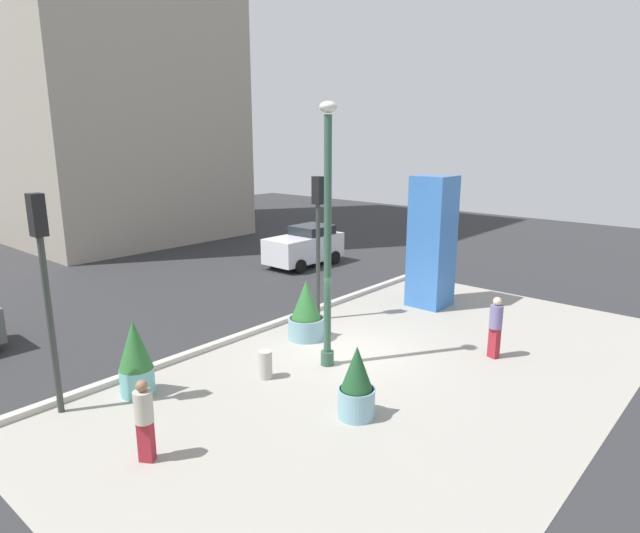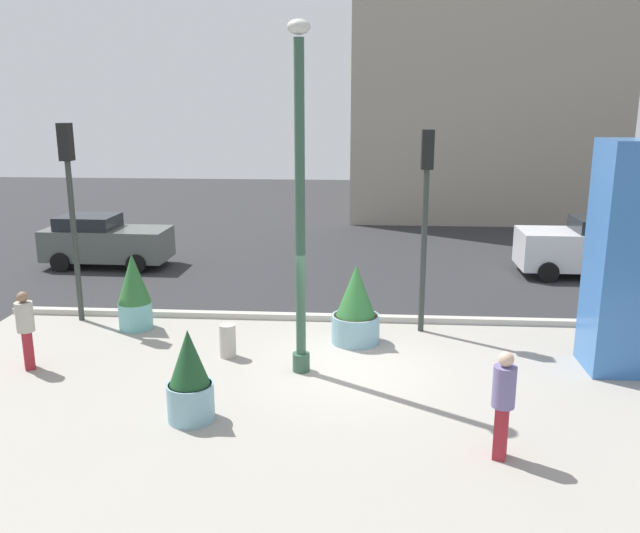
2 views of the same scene
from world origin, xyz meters
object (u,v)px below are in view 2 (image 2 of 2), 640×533
at_px(potted_plant_mid_plaza, 134,292).
at_px(traffic_light_corner, 70,191).
at_px(art_pillar_blue, 627,259).
at_px(car_curb_east, 105,241).
at_px(lamp_post, 300,211).
at_px(potted_plant_near_left, 190,379).
at_px(traffic_light_far_side, 426,199).
at_px(car_intersection, 584,247).
at_px(pedestrian_crossing, 503,399).
at_px(pedestrian_by_curb, 26,326).
at_px(potted_plant_by_pillar, 356,308).
at_px(concrete_bollard, 228,341).

distance_m(potted_plant_mid_plaza, traffic_light_corner, 2.95).
height_order(potted_plant_mid_plaza, traffic_light_corner, traffic_light_corner).
relative_size(art_pillar_blue, car_curb_east, 1.14).
bearing_deg(lamp_post, potted_plant_mid_plaza, 151.51).
xyz_separation_m(art_pillar_blue, potted_plant_mid_plaza, (-10.95, 1.72, -1.44)).
bearing_deg(art_pillar_blue, potted_plant_near_left, -160.49).
relative_size(traffic_light_far_side, car_intersection, 1.23).
relative_size(pedestrian_crossing, pedestrian_by_curb, 1.06).
xyz_separation_m(potted_plant_mid_plaza, potted_plant_by_pillar, (5.44, -0.58, -0.10)).
bearing_deg(traffic_light_far_side, car_curb_east, 150.17).
xyz_separation_m(potted_plant_by_pillar, car_intersection, (7.16, 6.64, 0.10)).
height_order(potted_plant_by_pillar, concrete_bollard, potted_plant_by_pillar).
distance_m(potted_plant_by_pillar, pedestrian_crossing, 5.55).
relative_size(potted_plant_mid_plaza, potted_plant_by_pillar, 1.02).
xyz_separation_m(potted_plant_by_pillar, pedestrian_by_curb, (-6.82, -2.07, 0.10)).
height_order(art_pillar_blue, potted_plant_mid_plaza, art_pillar_blue).
distance_m(potted_plant_by_pillar, traffic_light_corner, 7.58).
height_order(potted_plant_near_left, car_intersection, car_intersection).
bearing_deg(traffic_light_far_side, potted_plant_near_left, -131.33).
bearing_deg(art_pillar_blue, pedestrian_crossing, -128.91).
xyz_separation_m(traffic_light_corner, pedestrian_crossing, (9.46, -6.13, -2.34)).
xyz_separation_m(art_pillar_blue, pedestrian_crossing, (-3.12, -3.87, -1.38)).
distance_m(potted_plant_by_pillar, pedestrian_by_curb, 7.13).
bearing_deg(car_curb_east, potted_plant_near_left, -61.88).
xyz_separation_m(traffic_light_far_side, traffic_light_corner, (-8.65, 0.21, 0.08)).
height_order(concrete_bollard, traffic_light_far_side, traffic_light_far_side).
relative_size(traffic_light_far_side, traffic_light_corner, 0.98).
distance_m(art_pillar_blue, traffic_light_far_side, 4.52).
bearing_deg(car_curb_east, concrete_bollard, -53.44).
distance_m(car_intersection, pedestrian_crossing, 12.60).
distance_m(potted_plant_near_left, concrete_bollard, 3.01).
distance_m(art_pillar_blue, potted_plant_by_pillar, 5.83).
bearing_deg(concrete_bollard, potted_plant_near_left, -90.66).
bearing_deg(traffic_light_far_side, pedestrian_crossing, -82.26).
distance_m(lamp_post, concrete_bollard, 3.53).
relative_size(concrete_bollard, car_curb_east, 0.18).
bearing_deg(potted_plant_mid_plaza, pedestrian_crossing, -35.52).
height_order(potted_plant_by_pillar, traffic_light_corner, traffic_light_corner).
bearing_deg(potted_plant_mid_plaza, car_curb_east, 117.22).
relative_size(lamp_post, traffic_light_corner, 1.40).
bearing_deg(car_intersection, car_curb_east, 179.59).
bearing_deg(lamp_post, potted_plant_by_pillar, 58.47).
distance_m(traffic_light_far_side, pedestrian_crossing, 6.39).
distance_m(potted_plant_near_left, traffic_light_corner, 7.20).
bearing_deg(pedestrian_by_curb, car_intersection, 31.94).
xyz_separation_m(potted_plant_by_pillar, concrete_bollard, (-2.78, -1.11, -0.46)).
bearing_deg(car_curb_east, pedestrian_by_curb, -78.47).
bearing_deg(pedestrian_by_curb, traffic_light_far_side, 19.52).
relative_size(traffic_light_corner, car_intersection, 1.26).
distance_m(traffic_light_corner, pedestrian_crossing, 11.51).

